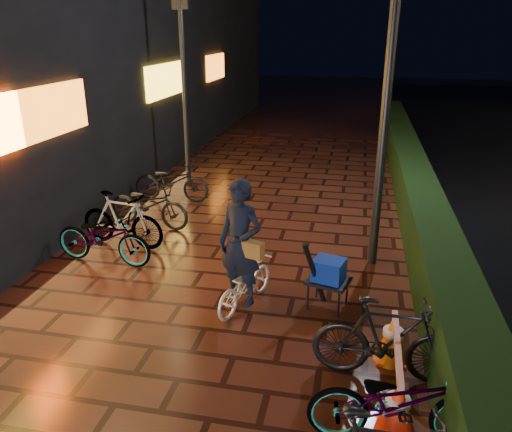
# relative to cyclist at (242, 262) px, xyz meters

# --- Properties ---
(ground) EXTENTS (80.00, 80.00, 0.00)m
(ground) POSITION_rel_cyclist_xyz_m (-0.40, -1.80, -0.75)
(ground) COLOR #381911
(ground) RESTS_ON ground
(hedge) EXTENTS (0.70, 20.00, 1.00)m
(hedge) POSITION_rel_cyclist_xyz_m (2.90, 6.20, -0.25)
(hedge) COLOR black
(hedge) RESTS_ON ground
(storefront_block) EXTENTS (12.09, 22.00, 9.00)m
(storefront_block) POSITION_rel_cyclist_xyz_m (-9.89, 9.70, 3.75)
(storefront_block) COLOR black
(storefront_block) RESTS_ON ground
(lamp_post_hedge) EXTENTS (0.56, 0.17, 5.84)m
(lamp_post_hedge) POSITION_rel_cyclist_xyz_m (1.95, 1.97, 2.46)
(lamp_post_hedge) COLOR black
(lamp_post_hedge) RESTS_ON ground
(lamp_post_sf) EXTENTS (0.45, 0.17, 4.70)m
(lamp_post_sf) POSITION_rel_cyclist_xyz_m (-2.81, 5.74, 1.83)
(lamp_post_sf) COLOR black
(lamp_post_sf) RESTS_ON ground
(cyclist) EXTENTS (0.94, 1.50, 2.03)m
(cyclist) POSITION_rel_cyclist_xyz_m (0.00, 0.00, 0.00)
(cyclist) COLOR white
(cyclist) RESTS_ON ground
(traffic_barrier) EXTENTS (0.44, 1.69, 0.68)m
(traffic_barrier) POSITION_rel_cyclist_xyz_m (2.14, -1.51, -0.42)
(traffic_barrier) COLOR #FF250D
(traffic_barrier) RESTS_ON ground
(cart_assembly) EXTENTS (0.75, 0.64, 1.14)m
(cart_assembly) POSITION_rel_cyclist_xyz_m (1.24, 0.26, -0.17)
(cart_assembly) COLOR black
(cart_assembly) RESTS_ON ground
(parked_bikes_storefront) EXTENTS (2.03, 4.26, 1.08)m
(parked_bikes_storefront) POSITION_rel_cyclist_xyz_m (-2.77, 2.56, -0.26)
(parked_bikes_storefront) COLOR black
(parked_bikes_storefront) RESTS_ON ground
(parked_bikes_hedge) EXTENTS (2.05, 2.39, 1.08)m
(parked_bikes_hedge) POSITION_rel_cyclist_xyz_m (2.05, -2.20, -0.23)
(parked_bikes_hedge) COLOR black
(parked_bikes_hedge) RESTS_ON ground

